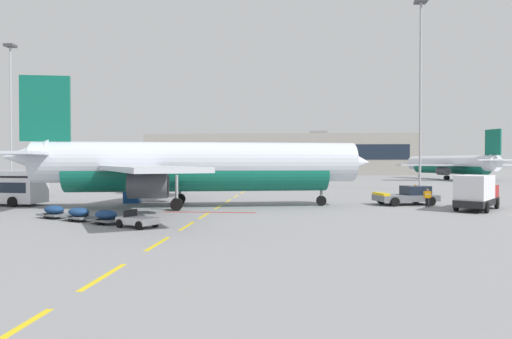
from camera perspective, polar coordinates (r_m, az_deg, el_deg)
ground at (r=57.48m, az=19.78°, el=-3.39°), size 400.00×400.00×0.00m
apron_paint_markings at (r=52.74m, az=-3.02°, el=-3.71°), size 8.00×94.59×0.01m
airliner_foreground at (r=42.46m, az=-8.07°, el=0.47°), size 34.66×33.95×12.20m
pushback_tug at (r=47.21m, az=18.95°, el=-3.22°), size 6.53×4.33×2.08m
airliner_mid_left at (r=118.48m, az=23.84°, el=0.60°), size 30.30×31.68×11.45m
catering_truck at (r=44.22m, az=26.55°, el=-2.59°), size 5.88×7.15×3.14m
fuel_service_truck at (r=66.08m, az=-14.84°, el=-1.37°), size 3.32×7.24×3.14m
ground_power_truck at (r=61.98m, az=-28.78°, el=-1.61°), size 7.27×5.55×3.14m
baggage_train at (r=33.77m, az=-20.34°, el=-5.51°), size 10.96×6.67×1.14m
ground_crew_worker at (r=45.38m, az=21.21°, el=-3.27°), size 0.68×0.34×1.76m
uld_cargo_container at (r=48.49m, az=-15.68°, el=-3.22°), size 1.84×1.81×1.60m
apron_light_mast_near at (r=97.11m, az=-29.05°, el=8.03°), size 1.80×1.80×26.66m
apron_light_mast_far at (r=74.74m, az=20.44°, el=11.45°), size 1.80×1.80×29.51m
terminal_satellite at (r=161.04m, az=3.11°, el=1.91°), size 92.72×26.79×15.46m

